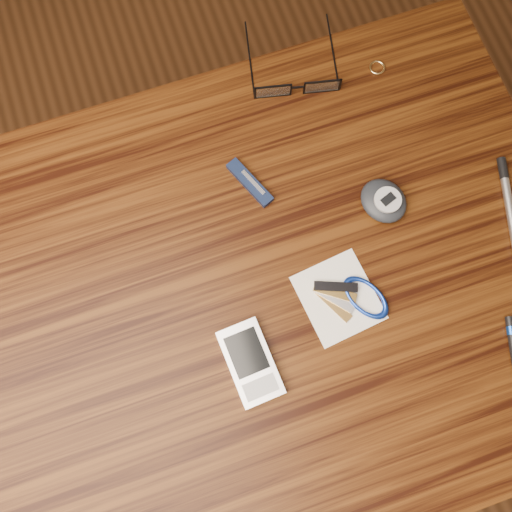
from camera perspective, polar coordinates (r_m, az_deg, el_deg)
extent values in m
plane|color=#472814|center=(1.53, -1.43, -9.57)|extent=(3.80, 3.80, 0.00)
cube|color=#3C1E09|center=(0.80, -2.70, -4.99)|extent=(1.00, 0.70, 0.03)
cylinder|color=#4C2814|center=(1.26, 23.39, -13.64)|extent=(0.05, 0.05, 0.71)
cylinder|color=#4C2814|center=(1.32, 12.94, 11.00)|extent=(0.05, 0.05, 0.71)
cube|color=black|center=(0.88, 1.72, 16.14)|extent=(0.05, 0.01, 0.03)
cube|color=silver|center=(0.88, 1.72, 16.14)|extent=(0.05, 0.01, 0.02)
cylinder|color=black|center=(0.92, -0.62, 19.09)|extent=(0.03, 0.13, 0.00)
cube|color=black|center=(0.89, 6.61, 16.49)|extent=(0.05, 0.01, 0.03)
cube|color=silver|center=(0.89, 6.61, 16.49)|extent=(0.05, 0.01, 0.02)
cylinder|color=black|center=(0.94, 7.69, 19.65)|extent=(0.03, 0.13, 0.00)
cube|color=black|center=(0.88, 4.20, 16.47)|extent=(0.02, 0.01, 0.00)
torus|color=#DBB870|center=(0.93, 12.02, 17.94)|extent=(0.03, 0.03, 0.00)
cube|color=silver|center=(0.76, -0.56, -10.63)|extent=(0.06, 0.11, 0.01)
cube|color=black|center=(0.76, -0.95, -9.65)|extent=(0.05, 0.06, 0.00)
cube|color=#989A9F|center=(0.75, 0.45, -13.00)|extent=(0.05, 0.03, 0.00)
ellipsoid|color=black|center=(0.83, 12.63, 5.40)|extent=(0.08, 0.09, 0.02)
cylinder|color=#A7A9AF|center=(0.81, 13.04, 5.50)|extent=(0.04, 0.04, 0.00)
cube|color=black|center=(0.81, 13.09, 5.56)|extent=(0.02, 0.02, 0.00)
cube|color=white|center=(0.79, 8.24, -4.14)|extent=(0.11, 0.12, 0.00)
torus|color=#1435AC|center=(0.79, 10.90, -4.10)|extent=(0.08, 0.08, 0.01)
cube|color=#A3793A|center=(0.78, 7.74, -4.80)|extent=(0.04, 0.06, 0.00)
cube|color=silver|center=(0.78, 7.83, -4.22)|extent=(0.05, 0.05, 0.00)
cube|color=olive|center=(0.78, 7.91, -3.64)|extent=(0.06, 0.05, 0.00)
cube|color=black|center=(0.78, 7.99, -3.05)|extent=(0.06, 0.03, 0.00)
cube|color=#0F1B35|center=(0.82, -0.63, 7.34)|extent=(0.05, 0.08, 0.01)
cube|color=white|center=(0.82, -0.27, 7.39)|extent=(0.02, 0.04, 0.00)
cylinder|color=#ACACB0|center=(0.89, 24.01, 4.52)|extent=(0.05, 0.15, 0.01)
cylinder|color=black|center=(0.90, 23.45, 8.02)|extent=(0.02, 0.03, 0.01)
cylinder|color=#1341AF|center=(0.84, 24.15, -6.83)|extent=(0.01, 0.01, 0.01)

